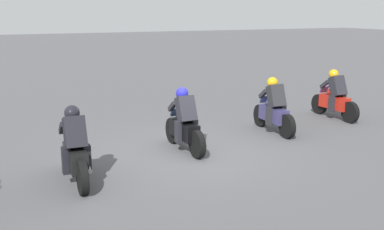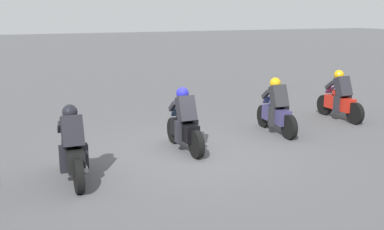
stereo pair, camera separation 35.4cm
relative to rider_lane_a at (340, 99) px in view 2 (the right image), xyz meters
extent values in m
plane|color=#4B4B4E|center=(-1.41, 5.58, -0.62)|extent=(120.00, 120.00, 0.00)
cylinder|color=black|center=(0.70, -0.01, -0.30)|extent=(0.64, 0.15, 0.64)
cylinder|color=black|center=(-0.70, 0.01, -0.30)|extent=(0.64, 0.15, 0.64)
cube|color=#AD1E13|center=(0.00, 0.00, -0.12)|extent=(1.10, 0.34, 0.40)
ellipsoid|color=#AD1E13|center=(0.10, 0.00, 0.18)|extent=(0.48, 0.31, 0.24)
cube|color=red|center=(-0.51, 0.01, -0.10)|extent=(0.06, 0.16, 0.08)
cylinder|color=#A5A5AD|center=(-0.35, -0.15, -0.25)|extent=(0.42, 0.11, 0.10)
cube|color=#222228|center=(-0.10, 0.00, 0.40)|extent=(0.49, 0.41, 0.66)
sphere|color=gold|center=(0.12, 0.00, 0.74)|extent=(0.30, 0.30, 0.30)
cube|color=#7A5798|center=(0.50, -0.01, 0.22)|extent=(0.16, 0.26, 0.23)
cube|color=#222228|center=(-0.11, 0.20, -0.12)|extent=(0.18, 0.14, 0.52)
cube|color=#222228|center=(-0.12, -0.20, -0.12)|extent=(0.18, 0.14, 0.52)
cube|color=#222228|center=(0.29, 0.18, 0.42)|extent=(0.39, 0.11, 0.31)
cube|color=#222228|center=(0.28, -0.18, 0.42)|extent=(0.39, 0.11, 0.31)
cylinder|color=black|center=(0.07, 2.65, -0.30)|extent=(0.65, 0.19, 0.64)
cylinder|color=black|center=(-1.32, 2.76, -0.30)|extent=(0.65, 0.19, 0.64)
cube|color=#34305A|center=(-0.62, 2.71, -0.12)|extent=(1.12, 0.40, 0.40)
ellipsoid|color=#34305A|center=(-0.53, 2.70, 0.18)|extent=(0.50, 0.34, 0.24)
cube|color=red|center=(-1.13, 2.74, -0.10)|extent=(0.07, 0.16, 0.08)
cylinder|color=#A5A5AD|center=(-0.99, 2.57, -0.25)|extent=(0.43, 0.13, 0.10)
cube|color=#242427|center=(-0.72, 2.71, 0.40)|extent=(0.51, 0.44, 0.66)
sphere|color=gold|center=(-0.51, 2.70, 0.74)|extent=(0.32, 0.32, 0.30)
cube|color=#485487|center=(-0.13, 2.67, 0.22)|extent=(0.17, 0.27, 0.23)
cube|color=#242427|center=(-0.73, 2.91, -0.12)|extent=(0.19, 0.15, 0.52)
cube|color=#242427|center=(-0.76, 2.51, -0.12)|extent=(0.19, 0.15, 0.52)
cube|color=#242427|center=(-0.33, 2.86, 0.42)|extent=(0.39, 0.13, 0.31)
cube|color=#242427|center=(-0.36, 2.50, 0.42)|extent=(0.39, 0.13, 0.31)
cylinder|color=black|center=(-0.44, 5.63, -0.30)|extent=(0.64, 0.14, 0.64)
cylinder|color=black|center=(-1.84, 5.62, -0.30)|extent=(0.64, 0.14, 0.64)
cube|color=black|center=(-1.14, 5.63, -0.12)|extent=(1.10, 0.32, 0.40)
ellipsoid|color=black|center=(-1.04, 5.63, 0.18)|extent=(0.48, 0.30, 0.24)
cube|color=red|center=(-1.65, 5.62, -0.10)|extent=(0.06, 0.16, 0.08)
cylinder|color=#A5A5AD|center=(-1.49, 5.46, -0.25)|extent=(0.42, 0.10, 0.10)
cube|color=#222229|center=(-1.24, 5.63, 0.40)|extent=(0.48, 0.40, 0.66)
sphere|color=#2020AB|center=(-1.02, 5.63, 0.74)|extent=(0.30, 0.30, 0.30)
cube|color=#46628A|center=(-0.64, 5.63, 0.22)|extent=(0.15, 0.26, 0.23)
cube|color=#222229|center=(-1.26, 5.83, -0.12)|extent=(0.18, 0.14, 0.52)
cube|color=#222229|center=(-1.26, 5.43, -0.12)|extent=(0.18, 0.14, 0.52)
cube|color=#222229|center=(-0.86, 5.81, 0.42)|extent=(0.39, 0.10, 0.31)
cube|color=#222229|center=(-0.86, 5.45, 0.42)|extent=(0.39, 0.10, 0.31)
cylinder|color=black|center=(-1.51, 8.40, -0.30)|extent=(0.65, 0.17, 0.64)
cylinder|color=black|center=(-2.91, 8.46, -0.30)|extent=(0.65, 0.17, 0.64)
cube|color=black|center=(-2.21, 8.43, -0.12)|extent=(1.11, 0.37, 0.40)
ellipsoid|color=black|center=(-2.11, 8.43, 0.18)|extent=(0.49, 0.32, 0.24)
cube|color=red|center=(-2.72, 8.45, -0.10)|extent=(0.07, 0.16, 0.08)
cylinder|color=#A5A5AD|center=(-2.57, 8.29, -0.25)|extent=(0.42, 0.12, 0.10)
cube|color=black|center=(-2.31, 8.43, 0.40)|extent=(0.50, 0.42, 0.66)
sphere|color=black|center=(-2.09, 8.43, 0.74)|extent=(0.31, 0.31, 0.30)
cube|color=#7B8158|center=(-1.71, 8.41, 0.22)|extent=(0.17, 0.27, 0.23)
cube|color=black|center=(-2.33, 8.64, -0.12)|extent=(0.19, 0.15, 0.52)
cube|color=black|center=(-2.34, 8.24, -0.12)|extent=(0.19, 0.15, 0.52)
cube|color=black|center=(-1.93, 8.60, 0.42)|extent=(0.39, 0.12, 0.31)
cube|color=black|center=(-1.94, 8.24, 0.42)|extent=(0.39, 0.12, 0.31)
camera|label=1|loc=(-11.14, 10.16, 2.67)|focal=44.49mm
camera|label=2|loc=(-11.28, 9.84, 2.67)|focal=44.49mm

